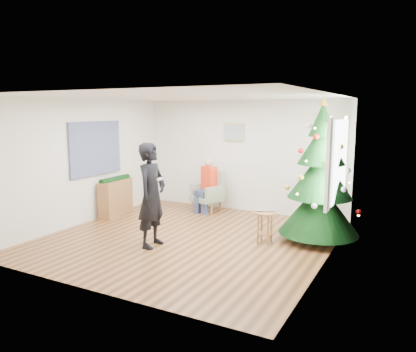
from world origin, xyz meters
The scene contains 19 objects.
floor centered at (0.00, 0.00, 0.00)m, with size 5.00×5.00×0.00m, color brown.
ceiling centered at (0.00, 0.00, 2.60)m, with size 5.00×5.00×0.00m, color white.
wall_back centered at (0.00, 2.50, 1.30)m, with size 5.00×5.00×0.00m, color silver.
wall_front centered at (0.00, -2.50, 1.30)m, with size 5.00×5.00×0.00m, color silver.
wall_left centered at (-2.50, 0.00, 1.30)m, with size 5.00×5.00×0.00m, color silver.
wall_right centered at (2.50, 0.00, 1.30)m, with size 5.00×5.00×0.00m, color silver.
window_panel centered at (2.47, 1.00, 1.50)m, with size 0.04×1.30×1.40m, color white.
curtains centered at (2.44, 1.00, 1.50)m, with size 0.05×1.75×1.50m.
christmas_tree centered at (2.15, 1.03, 1.17)m, with size 1.43×1.43×2.59m.
stool centered at (1.34, 0.43, 0.29)m, with size 0.38×0.38×0.57m.
laptop centered at (1.34, 0.43, 0.58)m, with size 0.31×0.20×0.02m, color silver.
armchair centered at (-0.65, 2.04, 0.35)m, with size 0.83×0.82×0.96m.
seated_person centered at (-0.67, 1.99, 0.64)m, with size 0.48×0.61×1.26m.
standing_man centered at (-0.34, -0.64, 0.91)m, with size 0.66×0.43×1.82m, color black.
game_controller centered at (-0.15, -0.67, 1.21)m, with size 0.04×0.13×0.04m, color white.
console centered at (-2.33, 0.72, 0.40)m, with size 0.30×1.00×0.80m, color brown.
garland centered at (-2.33, 0.72, 0.82)m, with size 0.14×0.14×0.90m, color black.
tapestry centered at (-2.46, 0.30, 1.55)m, with size 0.03×1.50×1.15m, color black.
framed_picture centered at (-0.20, 2.46, 1.85)m, with size 0.52×0.05×0.42m.
Camera 1 is at (3.71, -6.24, 2.34)m, focal length 35.00 mm.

